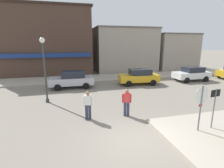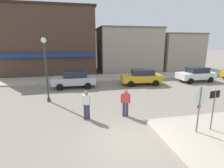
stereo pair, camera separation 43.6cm
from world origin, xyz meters
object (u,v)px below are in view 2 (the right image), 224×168
object	(u,v)px
parked_car_nearest	(74,79)
pedestrian_crossing_near	(126,102)
stop_sign	(199,104)
parked_car_second	(141,77)
parked_car_third	(196,74)
lamp_post	(45,60)
pedestrian_crossing_far	(87,104)
one_way_sign	(213,106)

from	to	relation	value
parked_car_nearest	pedestrian_crossing_near	size ratio (longest dim) A/B	2.50
stop_sign	parked_car_second	bearing A→B (deg)	82.97
parked_car_nearest	parked_car_third	world-z (taller)	same
parked_car_nearest	parked_car_third	distance (m)	12.96
lamp_post	parked_car_third	size ratio (longest dim) A/B	1.12
stop_sign	pedestrian_crossing_far	distance (m)	5.60
lamp_post	parked_car_third	xyz separation A→B (m)	(14.83, 3.58, -2.15)
parked_car_nearest	parked_car_third	xyz separation A→B (m)	(12.96, -0.16, 0.00)
lamp_post	parked_car_third	bearing A→B (deg)	13.56
parked_car_third	pedestrian_crossing_near	distance (m)	12.48
stop_sign	lamp_post	distance (m)	9.81
parked_car_nearest	parked_car_second	distance (m)	6.63
lamp_post	parked_car_second	bearing A→B (deg)	22.33
stop_sign	parked_car_second	xyz separation A→B (m)	(1.22, 9.91, -0.71)
one_way_sign	parked_car_nearest	distance (m)	11.87
stop_sign	parked_car_second	distance (m)	10.01
lamp_post	parked_car_nearest	distance (m)	4.70
parked_car_second	parked_car_nearest	bearing A→B (deg)	177.83
lamp_post	pedestrian_crossing_far	world-z (taller)	lamp_post
lamp_post	parked_car_third	distance (m)	15.41
lamp_post	pedestrian_crossing_near	world-z (taller)	lamp_post
one_way_sign	parked_car_nearest	bearing A→B (deg)	121.59
parked_car_third	pedestrian_crossing_far	size ratio (longest dim) A/B	2.52
parked_car_second	parked_car_third	bearing A→B (deg)	0.77
parked_car_second	parked_car_third	xyz separation A→B (m)	(6.33, 0.09, 0.00)
pedestrian_crossing_near	pedestrian_crossing_far	world-z (taller)	same
one_way_sign	parked_car_third	distance (m)	12.02
pedestrian_crossing_near	pedestrian_crossing_far	distance (m)	2.20
parked_car_third	pedestrian_crossing_far	world-z (taller)	pedestrian_crossing_far
parked_car_second	parked_car_third	size ratio (longest dim) A/B	1.01
parked_car_third	pedestrian_crossing_far	bearing A→B (deg)	-149.88
one_way_sign	pedestrian_crossing_far	bearing A→B (deg)	153.62
stop_sign	pedestrian_crossing_far	bearing A→B (deg)	149.33
one_way_sign	parked_car_third	bearing A→B (deg)	55.84
parked_car_nearest	pedestrian_crossing_near	distance (m)	7.95
pedestrian_crossing_far	one_way_sign	bearing A→B (deg)	-26.38
lamp_post	pedestrian_crossing_far	xyz separation A→B (m)	(2.49, -3.58, -2.09)
parked_car_third	stop_sign	bearing A→B (deg)	-127.08
parked_car_nearest	pedestrian_crossing_far	bearing A→B (deg)	-85.22
lamp_post	parked_car_second	xyz separation A→B (m)	(8.50, 3.49, -2.15)
stop_sign	parked_car_third	size ratio (longest dim) A/B	0.57
stop_sign	lamp_post	xyz separation A→B (m)	(-7.28, 6.42, 1.44)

